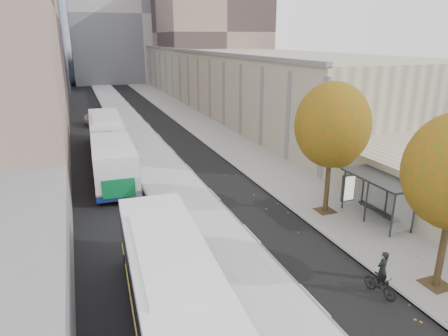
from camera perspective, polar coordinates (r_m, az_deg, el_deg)
name	(u,v)px	position (r m, az deg, el deg)	size (l,w,h in m)	color
bus_platform	(139,139)	(41.85, -12.02, 4.13)	(4.25, 150.00, 0.15)	#A9A9A9
sidewalk	(213,133)	(43.70, -1.58, 5.06)	(4.75, 150.00, 0.08)	gray
building_tan	(220,72)	(73.95, -0.57, 13.49)	(18.00, 92.00, 8.00)	gray
building_far_block	(136,15)	(102.62, -12.52, 20.51)	(30.00, 18.00, 30.00)	#AEA49F
bus_shelter	(382,184)	(23.63, 21.60, -2.19)	(1.90, 4.40, 2.53)	#383A3F
tree_c	(332,125)	(23.06, 15.22, 5.91)	(4.20, 4.20, 7.28)	#2E2112
bus_far	(109,144)	(33.77, -16.13, 3.35)	(3.33, 18.71, 3.11)	silver
cyclist	(381,279)	(17.63, 21.52, -14.55)	(0.71, 1.56, 1.93)	black
distant_car	(94,120)	(49.79, -18.04, 6.57)	(1.67, 4.15, 1.41)	silver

